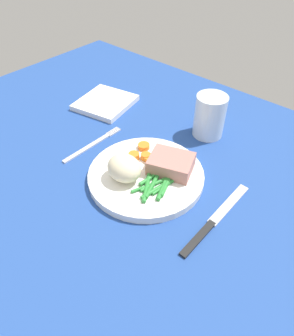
% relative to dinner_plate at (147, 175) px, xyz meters
% --- Properties ---
extents(dining_table, '(1.20, 0.90, 0.02)m').
position_rel_dinner_plate_xyz_m(dining_table, '(-0.04, -0.00, -0.02)').
color(dining_table, '#234793').
rests_on(dining_table, ground).
extents(dinner_plate, '(0.23, 0.23, 0.02)m').
position_rel_dinner_plate_xyz_m(dinner_plate, '(0.00, 0.00, 0.00)').
color(dinner_plate, white).
rests_on(dinner_plate, dining_table).
extents(meat_portion, '(0.10, 0.09, 0.03)m').
position_rel_dinner_plate_xyz_m(meat_portion, '(0.03, 0.04, 0.02)').
color(meat_portion, '#B2756B').
rests_on(meat_portion, dinner_plate).
extents(mashed_potatoes, '(0.07, 0.06, 0.05)m').
position_rel_dinner_plate_xyz_m(mashed_potatoes, '(-0.02, -0.04, 0.03)').
color(mashed_potatoes, beige).
rests_on(mashed_potatoes, dinner_plate).
extents(carrot_slices, '(0.06, 0.06, 0.01)m').
position_rel_dinner_plate_xyz_m(carrot_slices, '(-0.04, 0.03, 0.01)').
color(carrot_slices, orange).
rests_on(carrot_slices, dinner_plate).
extents(green_beans, '(0.07, 0.10, 0.01)m').
position_rel_dinner_plate_xyz_m(green_beans, '(0.04, -0.02, 0.01)').
color(green_beans, '#2D8C38').
rests_on(green_beans, dinner_plate).
extents(fork, '(0.01, 0.17, 0.00)m').
position_rel_dinner_plate_xyz_m(fork, '(-0.16, -0.00, -0.01)').
color(fork, silver).
rests_on(fork, dining_table).
extents(knife, '(0.02, 0.20, 0.01)m').
position_rel_dinner_plate_xyz_m(knife, '(0.16, -0.00, -0.01)').
color(knife, black).
rests_on(knife, dining_table).
extents(water_glass, '(0.07, 0.07, 0.10)m').
position_rel_dinner_plate_xyz_m(water_glass, '(0.01, 0.21, 0.03)').
color(water_glass, silver).
rests_on(water_glass, dining_table).
extents(napkin, '(0.16, 0.16, 0.01)m').
position_rel_dinner_plate_xyz_m(napkin, '(-0.27, 0.14, -0.00)').
color(napkin, white).
rests_on(napkin, dining_table).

